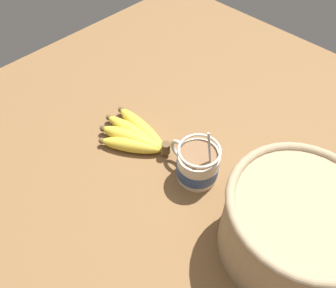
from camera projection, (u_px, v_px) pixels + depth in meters
The scene contains 4 objects.
table at pixel (188, 169), 76.47cm from camera, with size 129.80×129.80×2.86cm.
coffee_mug at pixel (197, 164), 70.65cm from camera, with size 12.70×9.31×15.60cm.
banana_bunch at pixel (135, 135), 78.97cm from camera, with size 19.67×13.22×4.15cm.
woven_basket at pixel (292, 225), 56.55cm from camera, with size 25.18×25.18×16.69cm.
Camera 1 is at (-27.59, 34.85, 64.12)cm, focal length 35.00 mm.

